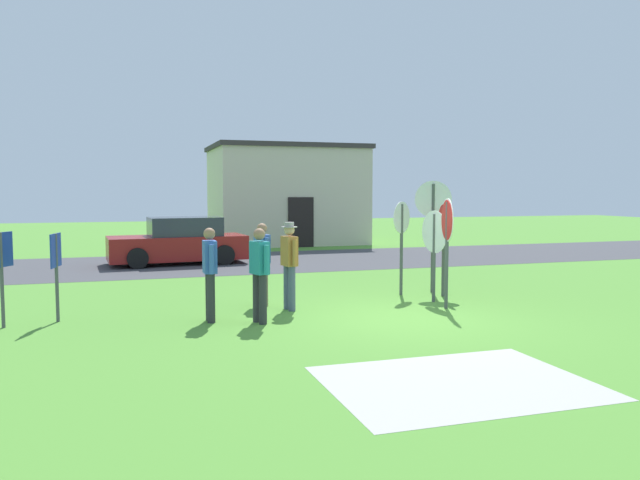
% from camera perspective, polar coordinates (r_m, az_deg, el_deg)
% --- Properties ---
extents(ground_plane, '(80.00, 80.00, 0.00)m').
position_cam_1_polar(ground_plane, '(11.55, 7.68, -7.20)').
color(ground_plane, '#518E33').
extents(street_asphalt, '(60.00, 6.40, 0.01)m').
position_cam_1_polar(street_asphalt, '(20.83, -4.06, -1.94)').
color(street_asphalt, '#424247').
rests_on(street_asphalt, ground).
extents(concrete_path, '(3.20, 2.40, 0.01)m').
position_cam_1_polar(concrete_path, '(7.92, 12.58, -12.73)').
color(concrete_path, '#ADAAA3').
rests_on(concrete_path, ground).
extents(building_background, '(6.69, 5.14, 4.40)m').
position_cam_1_polar(building_background, '(28.24, -3.17, 4.23)').
color(building_background, beige).
rests_on(building_background, ground).
extents(parked_car_on_street, '(4.43, 2.27, 1.51)m').
position_cam_1_polar(parked_car_on_street, '(20.45, -12.89, -0.23)').
color(parked_car_on_street, maroon).
rests_on(parked_car_on_street, ground).
extents(stop_sign_rear_left, '(0.23, 0.84, 2.20)m').
position_cam_1_polar(stop_sign_rear_left, '(12.48, 11.65, 0.65)').
color(stop_sign_rear_left, '#474C4C').
rests_on(stop_sign_rear_left, ground).
extents(stop_sign_low_front, '(0.75, 0.39, 2.58)m').
position_cam_1_polar(stop_sign_low_front, '(14.43, 10.40, 2.26)').
color(stop_sign_low_front, '#474C4C').
rests_on(stop_sign_low_front, ground).
extents(stop_sign_leaning_left, '(0.59, 0.42, 2.11)m').
position_cam_1_polar(stop_sign_leaning_left, '(13.97, 7.54, 0.76)').
color(stop_sign_leaning_left, '#474C4C').
rests_on(stop_sign_leaning_left, ground).
extents(stop_sign_center_cluster, '(0.10, 0.62, 2.07)m').
position_cam_1_polar(stop_sign_center_cluster, '(13.95, 11.35, 0.50)').
color(stop_sign_center_cluster, '#474C4C').
rests_on(stop_sign_center_cluster, ground).
extents(stop_sign_rear_right, '(0.13, 0.89, 1.94)m').
position_cam_1_polar(stop_sign_rear_right, '(13.19, 10.53, -0.01)').
color(stop_sign_rear_right, '#474C4C').
rests_on(stop_sign_rear_right, ground).
extents(person_in_dark_shirt, '(0.31, 0.56, 1.74)m').
position_cam_1_polar(person_in_dark_shirt, '(12.12, -2.85, -1.90)').
color(person_in_dark_shirt, '#4C5670').
rests_on(person_in_dark_shirt, ground).
extents(person_on_left, '(0.22, 0.57, 1.69)m').
position_cam_1_polar(person_on_left, '(11.21, -10.14, -2.66)').
color(person_on_left, '#2D2D33').
rests_on(person_on_left, ground).
extents(person_near_signs, '(0.29, 0.56, 1.69)m').
position_cam_1_polar(person_near_signs, '(12.68, -5.37, -1.78)').
color(person_near_signs, '#7A6B56').
rests_on(person_near_signs, ground).
extents(person_holding_notes, '(0.32, 0.55, 1.69)m').
position_cam_1_polar(person_holding_notes, '(10.96, -5.61, -2.77)').
color(person_holding_notes, '#2D2D33').
rests_on(person_holding_notes, ground).
extents(info_panel_leftmost, '(0.30, 0.54, 1.64)m').
position_cam_1_polar(info_panel_leftmost, '(11.82, -27.39, -1.84)').
color(info_panel_leftmost, '#4C4C51').
rests_on(info_panel_leftmost, ground).
extents(info_panel_middle, '(0.13, 0.59, 1.59)m').
position_cam_1_polar(info_panel_middle, '(11.96, -23.20, -1.82)').
color(info_panel_middle, '#4C4C51').
rests_on(info_panel_middle, ground).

